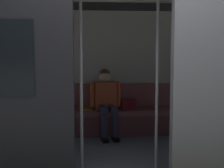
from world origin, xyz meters
name	(u,v)px	position (x,y,z in m)	size (l,w,h in m)	color
train_car	(110,47)	(0.08, -1.12, 1.54)	(6.40, 2.55, 2.36)	#ADAFB5
bench_seat	(111,116)	(0.00, -2.04, 0.35)	(3.08, 0.44, 0.45)	#935156
person_seated	(106,98)	(0.09, -1.98, 0.67)	(0.55, 0.71, 1.18)	#CC5933
handbag	(129,104)	(-0.34, -2.10, 0.54)	(0.26, 0.15, 0.17)	maroon
book	(86,109)	(0.45, -2.07, 0.47)	(0.15, 0.22, 0.03)	gold
grab_pole_door	(81,81)	(0.46, -0.41, 1.11)	(0.04, 0.04, 2.22)	silver
grab_pole_far	(157,81)	(-0.46, -0.42, 1.11)	(0.04, 0.04, 2.22)	silver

